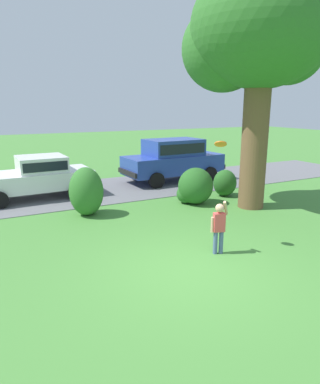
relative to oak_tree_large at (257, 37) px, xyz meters
The scene contains 10 objects.
ground_plane 7.72m from the oak_tree_large, 142.76° to the right, with size 80.00×80.00×0.00m, color #478438.
driveway_strip 8.24m from the oak_tree_large, 134.67° to the left, with size 28.00×4.40×0.02m, color slate.
oak_tree_large is the anchor object (origin of this frame).
shrub_near_tree 7.22m from the oak_tree_large, 164.52° to the left, with size 1.07×1.08×1.54m.
shrub_centre_left 5.20m from the oak_tree_large, 145.87° to the left, with size 1.24×1.20×1.28m.
shrub_centre 5.15m from the oak_tree_large, 85.60° to the left, with size 0.90×0.84×1.02m.
parked_sedan 8.99m from the oak_tree_large, 145.27° to the left, with size 4.46×2.22×1.56m.
parked_suv 6.43m from the oak_tree_large, 94.08° to the left, with size 4.78×2.26×1.92m.
child_thrower 6.46m from the oak_tree_large, 139.32° to the right, with size 0.48×0.23×1.29m.
frisbee 4.99m from the oak_tree_large, 141.03° to the right, with size 0.31×0.26×0.22m.
Camera 1 is at (-3.61, -5.65, 3.36)m, focal length 32.32 mm.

